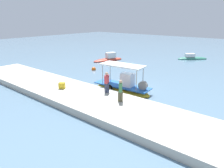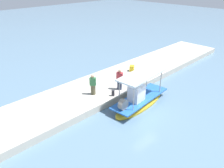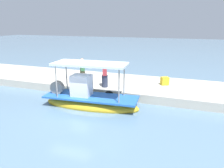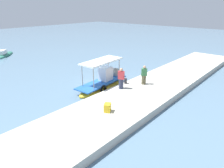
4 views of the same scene
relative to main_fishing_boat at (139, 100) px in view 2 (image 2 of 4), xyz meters
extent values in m
plane|color=slate|center=(0.70, 0.51, -0.45)|extent=(120.00, 120.00, 0.00)
cube|color=beige|center=(0.70, -3.90, -0.17)|extent=(36.00, 4.87, 0.56)
ellipsoid|color=gold|center=(-0.10, 0.00, -0.36)|extent=(5.83, 2.11, 0.89)
cube|color=#2762B6|center=(-0.10, 0.00, 0.14)|extent=(5.60, 2.09, 0.10)
cube|color=silver|center=(0.47, 0.04, 0.75)|extent=(1.17, 1.00, 1.32)
cylinder|color=gray|center=(1.68, 0.77, 1.06)|extent=(0.07, 0.07, 1.95)
cylinder|color=gray|center=(1.78, -0.49, 1.06)|extent=(0.07, 0.07, 1.95)
cylinder|color=gray|center=(-1.97, 0.49, 1.06)|extent=(0.07, 0.07, 1.95)
cylinder|color=gray|center=(-1.87, -0.77, 1.06)|extent=(0.07, 0.07, 1.95)
cube|color=white|center=(-0.10, 0.00, 2.10)|extent=(4.28, 1.99, 0.12)
torus|color=black|center=(-0.89, -0.93, -0.06)|extent=(0.75, 0.24, 0.74)
cylinder|color=gray|center=(2.07, 0.17, 0.54)|extent=(0.82, 0.41, 0.80)
cylinder|color=brown|center=(2.04, -3.10, 0.50)|extent=(0.53, 0.53, 0.79)
cube|color=#3B7C4A|center=(2.04, -3.10, 1.23)|extent=(0.51, 0.54, 0.65)
sphere|color=tan|center=(2.04, -3.10, 1.69)|extent=(0.26, 0.26, 0.26)
cylinder|color=#31384F|center=(-0.09, -2.22, 0.52)|extent=(0.51, 0.51, 0.83)
cube|color=#CC3A40|center=(-0.09, -2.22, 1.28)|extent=(0.44, 0.57, 0.69)
sphere|color=tan|center=(-0.09, -2.22, 1.76)|extent=(0.27, 0.27, 0.27)
cylinder|color=#2D2D33|center=(1.11, -1.79, 0.35)|extent=(0.24, 0.24, 0.49)
cube|color=gold|center=(-3.86, -4.10, 0.39)|extent=(0.64, 0.61, 0.56)
camera|label=1|loc=(10.87, -14.90, 6.30)|focal=32.99mm
camera|label=2|loc=(12.37, 9.40, 8.82)|focal=36.67mm
camera|label=3|loc=(-5.19, 10.54, 4.32)|focal=33.81mm
camera|label=4|loc=(-12.81, -12.26, 6.65)|focal=33.09mm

